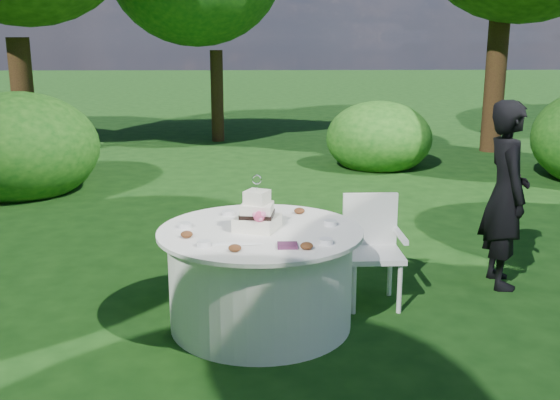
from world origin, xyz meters
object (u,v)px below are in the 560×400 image
object	(u,v)px
guest	(506,195)
napkins	(287,245)
table	(261,277)
chair	(372,242)
cake	(257,215)

from	to	relation	value
guest	napkins	bearing A→B (deg)	124.54
table	napkins	bearing A→B (deg)	-65.53
napkins	table	size ratio (longest dim) A/B	0.09
napkins	chair	bearing A→B (deg)	49.72
table	cake	xyz separation A→B (m)	(-0.02, 0.01, 0.50)
guest	table	xyz separation A→B (m)	(-2.16, -0.81, -0.45)
cake	chair	xyz separation A→B (m)	(0.95, 0.44, -0.36)
table	guest	bearing A→B (deg)	20.46
guest	cake	world-z (taller)	guest
cake	napkins	bearing A→B (deg)	-63.69
napkins	cake	world-z (taller)	cake
guest	cake	distance (m)	2.33
guest	table	distance (m)	2.35
cake	chair	distance (m)	1.11
chair	napkins	bearing A→B (deg)	-130.28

